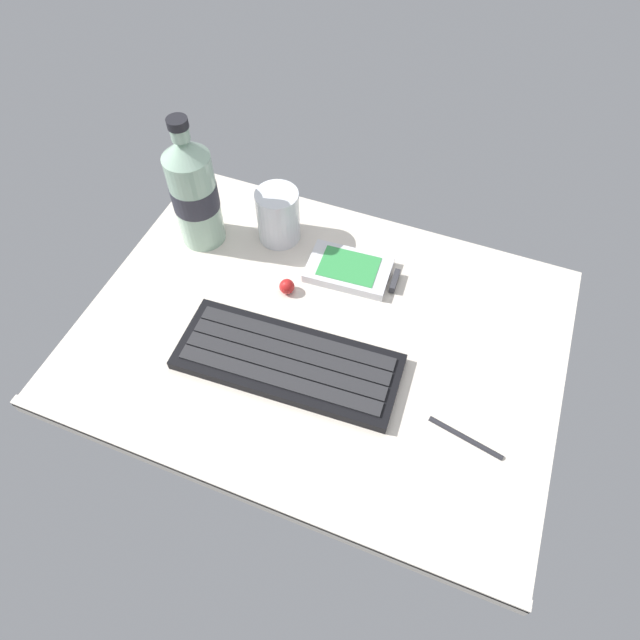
{
  "coord_description": "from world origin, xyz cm",
  "views": [
    {
      "loc": [
        15.44,
        -39.5,
        62.37
      ],
      "look_at": [
        0.0,
        0.0,
        3.0
      ],
      "focal_mm": 31.19,
      "sensor_mm": 36.0,
      "label": 1
    }
  ],
  "objects_px": {
    "handheld_device": "(353,271)",
    "juice_cup": "(278,217)",
    "trackball_mouse": "(287,286)",
    "stylus_pen": "(466,437)",
    "keyboard": "(288,361)",
    "water_bottle": "(194,192)"
  },
  "relations": [
    {
      "from": "keyboard",
      "to": "trackball_mouse",
      "type": "height_order",
      "value": "trackball_mouse"
    },
    {
      "from": "handheld_device",
      "to": "stylus_pen",
      "type": "distance_m",
      "value": 0.29
    },
    {
      "from": "stylus_pen",
      "to": "handheld_device",
      "type": "bearing_deg",
      "value": 148.99
    },
    {
      "from": "keyboard",
      "to": "handheld_device",
      "type": "distance_m",
      "value": 0.18
    },
    {
      "from": "juice_cup",
      "to": "trackball_mouse",
      "type": "relative_size",
      "value": 3.86
    },
    {
      "from": "stylus_pen",
      "to": "juice_cup",
      "type": "bearing_deg",
      "value": 158.15
    },
    {
      "from": "juice_cup",
      "to": "water_bottle",
      "type": "height_order",
      "value": "water_bottle"
    },
    {
      "from": "trackball_mouse",
      "to": "keyboard",
      "type": "bearing_deg",
      "value": -66.11
    },
    {
      "from": "juice_cup",
      "to": "trackball_mouse",
      "type": "bearing_deg",
      "value": -60.75
    },
    {
      "from": "handheld_device",
      "to": "water_bottle",
      "type": "height_order",
      "value": "water_bottle"
    },
    {
      "from": "keyboard",
      "to": "juice_cup",
      "type": "xyz_separation_m",
      "value": [
        -0.1,
        0.21,
        0.03
      ]
    },
    {
      "from": "water_bottle",
      "to": "keyboard",
      "type": "bearing_deg",
      "value": -37.92
    },
    {
      "from": "juice_cup",
      "to": "water_bottle",
      "type": "distance_m",
      "value": 0.13
    },
    {
      "from": "trackball_mouse",
      "to": "stylus_pen",
      "type": "relative_size",
      "value": 0.23
    },
    {
      "from": "juice_cup",
      "to": "stylus_pen",
      "type": "xyz_separation_m",
      "value": [
        0.34,
        -0.23,
        -0.04
      ]
    },
    {
      "from": "handheld_device",
      "to": "juice_cup",
      "type": "bearing_deg",
      "value": 166.47
    },
    {
      "from": "handheld_device",
      "to": "juice_cup",
      "type": "distance_m",
      "value": 0.14
    },
    {
      "from": "keyboard",
      "to": "trackball_mouse",
      "type": "bearing_deg",
      "value": 113.89
    },
    {
      "from": "trackball_mouse",
      "to": "stylus_pen",
      "type": "height_order",
      "value": "trackball_mouse"
    },
    {
      "from": "trackball_mouse",
      "to": "handheld_device",
      "type": "bearing_deg",
      "value": 40.36
    },
    {
      "from": "handheld_device",
      "to": "trackball_mouse",
      "type": "xyz_separation_m",
      "value": [
        -0.08,
        -0.07,
        0.0
      ]
    },
    {
      "from": "juice_cup",
      "to": "water_bottle",
      "type": "relative_size",
      "value": 0.41
    }
  ]
}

